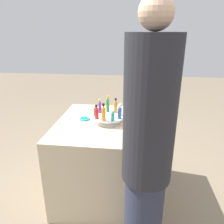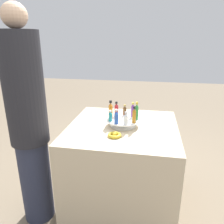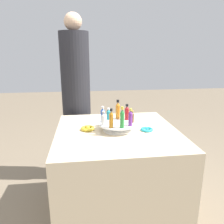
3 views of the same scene
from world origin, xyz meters
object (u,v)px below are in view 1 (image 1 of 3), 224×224
object	(u,v)px
bottle_clear	(120,110)
bottle_blue	(119,112)
bottle_green	(108,105)
person_figure	(147,155)
bottle_purple	(100,107)
bottle_orange	(104,113)
bottle_brown	(95,111)
ribbon_bow_gold	(133,124)
bottle_red	(97,112)
bottle_amber	(116,106)
ribbon_bow_teal	(85,119)
display_stand	(108,119)
bottle_teal	(113,116)

from	to	relation	value
bottle_clear	bottle_blue	bearing A→B (deg)	-91.01
bottle_blue	bottle_green	world-z (taller)	bottle_green
person_figure	bottle_purple	bearing A→B (deg)	3.02
bottle_orange	bottle_clear	size ratio (longest dim) A/B	1.46
bottle_brown	ribbon_bow_gold	world-z (taller)	bottle_brown
bottle_red	bottle_amber	bearing A→B (deg)	48.99
bottle_brown	ribbon_bow_gold	xyz separation A→B (m)	(0.33, -0.04, -0.09)
bottle_clear	bottle_amber	xyz separation A→B (m)	(-0.05, 0.06, 0.02)
bottle_green	bottle_red	bearing A→B (deg)	-111.01
person_figure	bottle_blue	bearing A→B (deg)	-6.63
bottle_amber	bottle_purple	world-z (taller)	bottle_amber
bottle_red	ribbon_bow_teal	bearing A→B (deg)	142.05
person_figure	bottle_amber	bearing A→B (deg)	-6.60
display_stand	bottle_green	world-z (taller)	bottle_green
bottle_blue	bottle_orange	bearing A→B (deg)	-151.01
bottle_teal	bottle_brown	bearing A→B (deg)	148.99
bottle_blue	bottle_purple	distance (m)	0.22
bottle_clear	person_figure	distance (m)	0.74
bottle_orange	ribbon_bow_teal	bearing A→B (deg)	144.20
bottle_blue	bottle_amber	xyz separation A→B (m)	(-0.05, 0.14, 0.01)
display_stand	bottle_clear	xyz separation A→B (m)	(0.11, 0.04, 0.07)
bottle_orange	bottle_purple	distance (m)	0.19
ribbon_bow_teal	ribbon_bow_gold	xyz separation A→B (m)	(0.44, -0.07, 0.00)
bottle_amber	ribbon_bow_teal	distance (m)	0.31
bottle_blue	ribbon_bow_teal	size ratio (longest dim) A/B	1.30
bottle_blue	ribbon_bow_gold	bearing A→B (deg)	2.74
bottle_brown	bottle_orange	bearing A→B (deg)	-51.01
bottle_red	ribbon_bow_gold	size ratio (longest dim) A/B	1.20
bottle_teal	bottle_brown	size ratio (longest dim) A/B	0.99
bottle_green	ribbon_bow_teal	distance (m)	0.25
bottle_brown	bottle_red	world-z (taller)	bottle_red
bottle_green	person_figure	size ratio (longest dim) A/B	0.09
bottle_teal	ribbon_bow_gold	xyz separation A→B (m)	(0.17, 0.06, -0.09)
bottle_orange	ribbon_bow_gold	distance (m)	0.28
person_figure	ribbon_bow_gold	bearing A→B (deg)	-16.69
ribbon_bow_teal	person_figure	bearing A→B (deg)	-52.53
bottle_green	ribbon_bow_gold	distance (m)	0.30
bottle_purple	bottle_blue	bearing A→B (deg)	-31.01
person_figure	ribbon_bow_teal	bearing A→B (deg)	12.01
bottle_teal	bottle_green	distance (m)	0.22
display_stand	bottle_orange	size ratio (longest dim) A/B	1.81
bottle_amber	bottle_red	distance (m)	0.22
bottle_brown	bottle_green	bearing A→B (deg)	48.99
bottle_clear	bottle_brown	world-z (taller)	bottle_clear
bottle_clear	ribbon_bow_gold	world-z (taller)	bottle_clear
bottle_clear	bottle_brown	size ratio (longest dim) A/B	1.11
bottle_teal	ribbon_bow_teal	world-z (taller)	bottle_teal
bottle_purple	ribbon_bow_teal	distance (m)	0.18
bottle_teal	bottle_red	distance (m)	0.14
bottle_teal	person_figure	bearing A→B (deg)	-65.16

